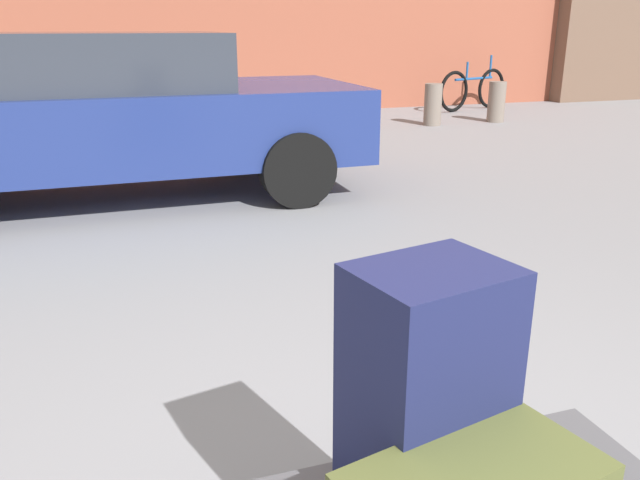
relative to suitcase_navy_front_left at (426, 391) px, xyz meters
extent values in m
cube|color=#191E47|center=(0.00, 0.00, 0.00)|extent=(0.40, 0.34, 0.63)
cube|color=navy|center=(-0.57, 4.76, -0.01)|extent=(4.31, 1.82, 0.64)
cube|color=#2D333D|center=(-0.82, 4.76, 0.54)|extent=(2.41, 1.59, 0.46)
cylinder|color=black|center=(0.85, 5.61, -0.33)|extent=(0.64, 0.22, 0.64)
cylinder|color=black|center=(0.86, 3.91, -0.33)|extent=(0.64, 0.22, 0.64)
torus|color=black|center=(5.32, 9.06, -0.29)|extent=(0.70, 0.29, 0.72)
torus|color=black|center=(6.30, 9.39, -0.29)|extent=(0.70, 0.29, 0.72)
cylinder|color=#194C8C|center=(5.81, 9.22, -0.09)|extent=(0.96, 0.36, 0.04)
cylinder|color=#194C8C|center=(5.62, 9.16, 0.06)|extent=(0.05, 0.05, 0.30)
cylinder|color=#194C8C|center=(6.24, 9.37, 0.11)|extent=(0.05, 0.05, 0.40)
cylinder|color=#72665B|center=(2.83, 7.73, -0.34)|extent=(0.27, 0.27, 0.63)
cylinder|color=#72665B|center=(4.19, 7.73, -0.34)|extent=(0.27, 0.27, 0.63)
cylinder|color=#72665B|center=(5.33, 7.73, -0.34)|extent=(0.27, 0.27, 0.63)
camera|label=1|loc=(-0.66, -1.16, 0.82)|focal=35.74mm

